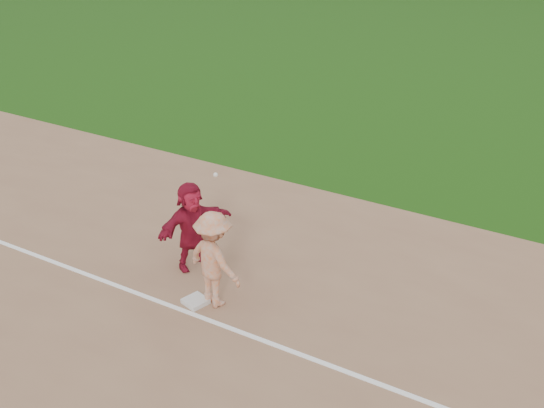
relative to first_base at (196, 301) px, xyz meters
The scene contains 5 objects.
ground 0.66m from the first_base, 48.80° to the left, with size 160.00×160.00×0.00m, color #1A460D.
foul_line 0.53m from the first_base, 34.94° to the right, with size 60.00×0.10×0.01m, color white.
first_base is the anchor object (origin of this frame).
base_runner 1.59m from the first_base, 127.99° to the left, with size 1.67×0.53×1.80m, color maroon.
first_base_play 0.95m from the first_base, 34.29° to the left, with size 1.30×0.92×2.51m.
Camera 1 is at (6.03, -8.64, 7.19)m, focal length 45.00 mm.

